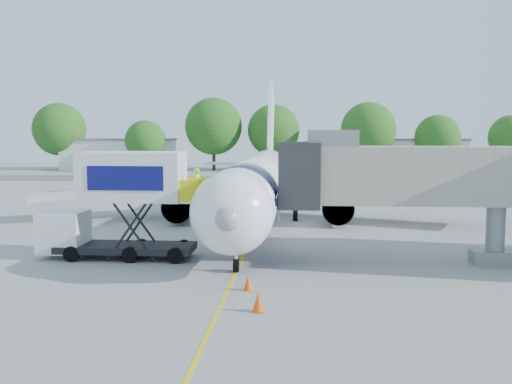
# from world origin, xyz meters

# --- Properties ---
(ground) EXTENTS (160.00, 160.00, 0.00)m
(ground) POSITION_xyz_m (0.00, 0.00, 0.00)
(ground) COLOR #999996
(ground) RESTS_ON ground
(guidance_line) EXTENTS (0.15, 70.00, 0.01)m
(guidance_line) POSITION_xyz_m (0.00, 0.00, 0.01)
(guidance_line) COLOR yellow
(guidance_line) RESTS_ON ground
(taxiway_strip) EXTENTS (120.00, 10.00, 0.01)m
(taxiway_strip) POSITION_xyz_m (0.00, 42.00, 0.00)
(taxiway_strip) COLOR #59595B
(taxiway_strip) RESTS_ON ground
(aircraft) EXTENTS (34.17, 37.73, 11.35)m
(aircraft) POSITION_xyz_m (0.00, 4.12, 2.95)
(aircraft) COLOR white
(aircraft) RESTS_ON ground
(jet_bridge) EXTENTS (13.90, 3.20, 6.60)m
(jet_bridge) POSITION_xyz_m (7.99, -7.00, 4.34)
(jet_bridge) COLOR #A9A190
(jet_bridge) RESTS_ON ground
(catering_hiloader) EXTENTS (8.50, 2.44, 5.50)m
(catering_hiloader) POSITION_xyz_m (-6.27, -7.00, 2.76)
(catering_hiloader) COLOR black
(catering_hiloader) RESTS_ON ground
(ground_tug) EXTENTS (3.55, 2.03, 1.37)m
(ground_tug) POSITION_xyz_m (-3.00, -17.88, 0.72)
(ground_tug) COLOR silver
(ground_tug) RESTS_ON ground
(safety_cone_a) EXTENTS (0.39, 0.39, 0.63)m
(safety_cone_a) POSITION_xyz_m (0.84, -12.52, 0.30)
(safety_cone_a) COLOR #DC4D0B
(safety_cone_a) RESTS_ON ground
(safety_cone_b) EXTENTS (0.47, 0.47, 0.75)m
(safety_cone_b) POSITION_xyz_m (1.47, -15.28, 0.36)
(safety_cone_b) COLOR #DC4D0B
(safety_cone_b) RESTS_ON ground
(outbuilding_left) EXTENTS (18.40, 8.40, 5.30)m
(outbuilding_left) POSITION_xyz_m (-28.00, 60.00, 2.66)
(outbuilding_left) COLOR silver
(outbuilding_left) RESTS_ON ground
(outbuilding_right) EXTENTS (16.40, 7.40, 5.30)m
(outbuilding_right) POSITION_xyz_m (22.00, 62.00, 2.66)
(outbuilding_right) COLOR silver
(outbuilding_right) RESTS_ON ground
(tree_a) EXTENTS (8.82, 8.82, 11.25)m
(tree_a) POSITION_xyz_m (-37.65, 58.20, 6.83)
(tree_a) COLOR #382314
(tree_a) RESTS_ON ground
(tree_b) EXTENTS (6.51, 6.51, 8.30)m
(tree_b) POSITION_xyz_m (-22.12, 55.26, 5.03)
(tree_b) COLOR #382314
(tree_b) RESTS_ON ground
(tree_c) EXTENTS (9.47, 9.47, 12.08)m
(tree_c) POSITION_xyz_m (-11.51, 58.89, 7.33)
(tree_c) COLOR #382314
(tree_c) RESTS_ON ground
(tree_d) EXTENTS (8.61, 8.61, 10.98)m
(tree_d) POSITION_xyz_m (-1.59, 59.62, 6.66)
(tree_d) COLOR #382314
(tree_d) RESTS_ON ground
(tree_e) EXTENTS (8.75, 8.75, 11.16)m
(tree_e) POSITION_xyz_m (13.66, 56.94, 6.77)
(tree_e) COLOR #382314
(tree_e) RESTS_ON ground
(tree_f) EXTENTS (7.16, 7.16, 9.13)m
(tree_f) POSITION_xyz_m (24.61, 57.55, 5.54)
(tree_f) COLOR #382314
(tree_f) RESTS_ON ground
(tree_g) EXTENTS (7.16, 7.16, 9.13)m
(tree_g) POSITION_xyz_m (36.54, 59.00, 5.54)
(tree_g) COLOR #382314
(tree_g) RESTS_ON ground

